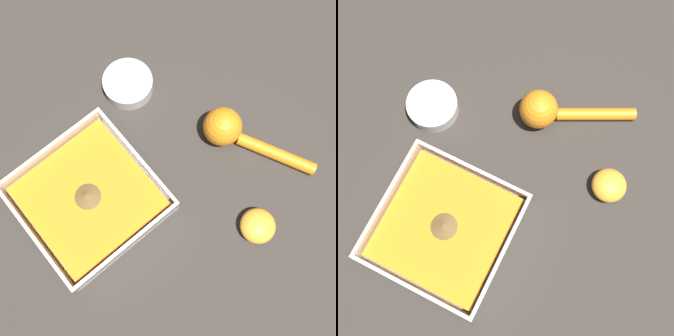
# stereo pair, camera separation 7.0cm
# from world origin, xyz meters

# --- Properties ---
(ground_plane) EXTENTS (4.00, 4.00, 0.00)m
(ground_plane) POSITION_xyz_m (0.00, 0.00, 0.00)
(ground_plane) COLOR #332D28
(square_dish) EXTENTS (0.23, 0.23, 0.06)m
(square_dish) POSITION_xyz_m (0.02, -0.00, 0.02)
(square_dish) COLOR silver
(square_dish) RESTS_ON ground_plane
(spice_bowl) EXTENTS (0.10, 0.10, 0.03)m
(spice_bowl) POSITION_xyz_m (0.15, -0.19, 0.01)
(spice_bowl) COLOR silver
(spice_bowl) RESTS_ON ground_plane
(lemon_squeezer) EXTENTS (0.21, 0.13, 0.07)m
(lemon_squeezer) POSITION_xyz_m (-0.05, -0.28, 0.03)
(lemon_squeezer) COLOR orange
(lemon_squeezer) RESTS_ON ground_plane
(lemon_half) EXTENTS (0.06, 0.06, 0.03)m
(lemon_half) POSITION_xyz_m (-0.21, -0.20, 0.02)
(lemon_half) COLOR orange
(lemon_half) RESTS_ON ground_plane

